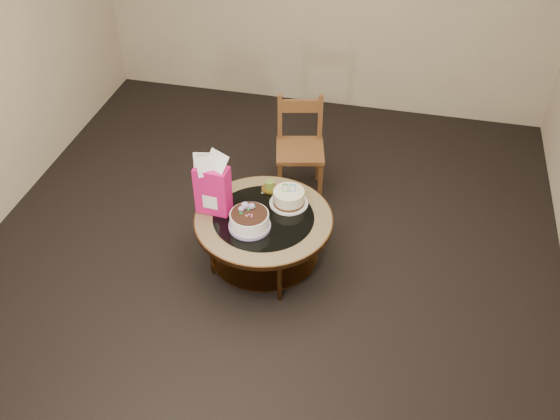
% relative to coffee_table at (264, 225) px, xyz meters
% --- Properties ---
extents(ground, '(5.00, 5.00, 0.00)m').
position_rel_coffee_table_xyz_m(ground, '(-0.00, 0.00, -0.38)').
color(ground, black).
rests_on(ground, ground).
extents(room_walls, '(4.52, 5.02, 2.61)m').
position_rel_coffee_table_xyz_m(room_walls, '(-0.00, 0.00, 1.16)').
color(room_walls, tan).
rests_on(room_walls, ground).
extents(coffee_table, '(1.02, 1.02, 0.46)m').
position_rel_coffee_table_xyz_m(coffee_table, '(0.00, 0.00, 0.00)').
color(coffee_table, brown).
rests_on(coffee_table, ground).
extents(decorated_cake, '(0.30, 0.30, 0.18)m').
position_rel_coffee_table_xyz_m(decorated_cake, '(-0.07, -0.13, 0.14)').
color(decorated_cake, '#A185BD').
rests_on(decorated_cake, coffee_table).
extents(cream_cake, '(0.29, 0.29, 0.18)m').
position_rel_coffee_table_xyz_m(cream_cake, '(0.15, 0.19, 0.14)').
color(cream_cake, silver).
rests_on(cream_cake, coffee_table).
extents(gift_bag, '(0.25, 0.19, 0.49)m').
position_rel_coffee_table_xyz_m(gift_bag, '(-0.37, -0.00, 0.32)').
color(gift_bag, '#E8156B').
rests_on(gift_bag, coffee_table).
extents(pillar_candle, '(0.13, 0.13, 0.10)m').
position_rel_coffee_table_xyz_m(pillar_candle, '(-0.03, 0.31, 0.11)').
color(pillar_candle, '#BFB14E').
rests_on(pillar_candle, coffee_table).
extents(dining_chair, '(0.48, 0.48, 0.86)m').
position_rel_coffee_table_xyz_m(dining_chair, '(0.07, 0.97, 0.06)').
color(dining_chair, brown).
rests_on(dining_chair, ground).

